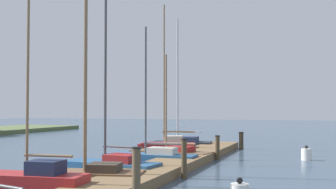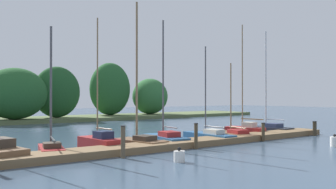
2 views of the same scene
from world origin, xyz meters
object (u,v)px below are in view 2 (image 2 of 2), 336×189
(mooring_piling_1, at_px, (123,142))
(mooring_piling_2, at_px, (196,136))
(mooring_piling_4, at_px, (315,128))
(channel_buoy_0, at_px, (335,142))
(sailboat_1, at_px, (51,146))
(sailboat_5, at_px, (207,135))
(channel_buoy_1, at_px, (179,156))
(sailboat_2, at_px, (99,141))
(sailboat_6, at_px, (233,134))
(sailboat_3, at_px, (139,139))
(sailboat_7, at_px, (244,129))
(sailboat_8, at_px, (268,127))
(mooring_piling_3, at_px, (263,132))
(sailboat_4, at_px, (165,137))

(mooring_piling_1, height_order, mooring_piling_2, mooring_piling_1)
(mooring_piling_4, relative_size, channel_buoy_0, 1.49)
(sailboat_1, relative_size, sailboat_5, 1.03)
(mooring_piling_2, bearing_deg, channel_buoy_1, -141.51)
(mooring_piling_1, bearing_deg, channel_buoy_0, -18.15)
(sailboat_2, height_order, sailboat_6, sailboat_2)
(mooring_piling_4, bearing_deg, sailboat_3, 168.13)
(sailboat_7, height_order, sailboat_8, sailboat_7)
(sailboat_7, relative_size, mooring_piling_3, 6.97)
(mooring_piling_1, bearing_deg, sailboat_2, 82.78)
(sailboat_5, bearing_deg, channel_buoy_0, -150.38)
(sailboat_5, xyz_separation_m, channel_buoy_0, (3.63, -6.44, -0.04))
(sailboat_3, relative_size, channel_buoy_1, 12.74)
(sailboat_6, relative_size, mooring_piling_3, 4.38)
(sailboat_8, bearing_deg, sailboat_4, 86.35)
(sailboat_5, relative_size, sailboat_7, 0.75)
(mooring_piling_2, relative_size, channel_buoy_0, 1.97)
(sailboat_6, xyz_separation_m, mooring_piling_1, (-9.81, -2.52, 0.48))
(sailboat_2, bearing_deg, sailboat_4, -99.37)
(sailboat_8, relative_size, channel_buoy_1, 12.46)
(sailboat_5, bearing_deg, mooring_piling_2, 128.74)
(mooring_piling_3, bearing_deg, sailboat_2, 162.09)
(sailboat_1, bearing_deg, sailboat_4, -76.15)
(sailboat_5, xyz_separation_m, sailboat_7, (4.28, 0.72, 0.12))
(sailboat_4, xyz_separation_m, channel_buoy_0, (6.78, -6.81, -0.08))
(channel_buoy_0, bearing_deg, sailboat_7, 84.85)
(mooring_piling_3, bearing_deg, sailboat_1, 167.08)
(mooring_piling_4, height_order, channel_buoy_0, mooring_piling_4)
(sailboat_1, height_order, sailboat_8, sailboat_8)
(sailboat_7, bearing_deg, mooring_piling_4, -146.60)
(sailboat_6, bearing_deg, sailboat_2, 95.04)
(sailboat_5, height_order, channel_buoy_1, sailboat_5)
(sailboat_2, relative_size, sailboat_3, 0.87)
(sailboat_3, bearing_deg, sailboat_1, 74.47)
(sailboat_2, bearing_deg, sailboat_3, -112.14)
(sailboat_1, relative_size, channel_buoy_0, 8.87)
(sailboat_2, bearing_deg, channel_buoy_0, -128.36)
(sailboat_2, bearing_deg, sailboat_7, -95.04)
(sailboat_7, xyz_separation_m, mooring_piling_4, (3.54, -3.43, 0.09))
(sailboat_8, xyz_separation_m, channel_buoy_1, (-13.43, -5.85, -0.14))
(mooring_piling_4, relative_size, channel_buoy_1, 1.64)
(sailboat_3, height_order, mooring_piling_1, sailboat_3)
(channel_buoy_1, bearing_deg, sailboat_5, 38.53)
(sailboat_5, relative_size, sailboat_6, 1.19)
(mooring_piling_1, distance_m, mooring_piling_3, 10.14)
(sailboat_8, bearing_deg, sailboat_1, 85.30)
(sailboat_4, height_order, channel_buoy_0, sailboat_4)
(sailboat_7, bearing_deg, mooring_piling_3, 137.37)
(sailboat_1, distance_m, channel_buoy_1, 6.50)
(sailboat_1, xyz_separation_m, sailboat_8, (17.11, 0.49, 0.01))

